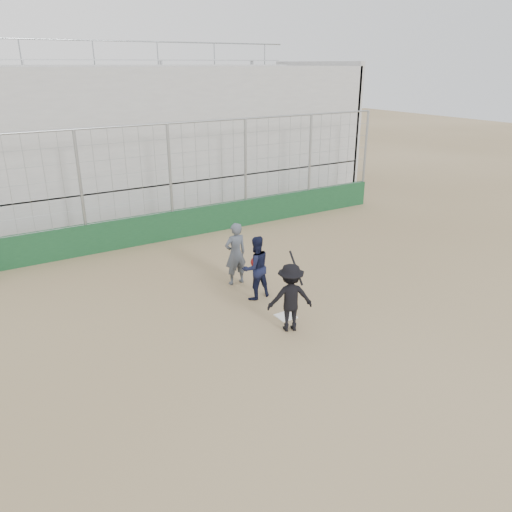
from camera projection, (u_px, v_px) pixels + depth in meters
ground at (286, 317)px, 12.33m from camera, size 90.00×90.00×0.00m
home_plate at (286, 316)px, 12.32m from camera, size 0.44×0.44×0.02m
backstop at (172, 212)px, 17.54m from camera, size 18.10×0.25×4.04m
bleachers at (123, 139)px, 20.75m from camera, size 20.25×6.70×6.98m
batter_at_plate at (290, 297)px, 11.47m from camera, size 1.21×0.96×1.80m
catcher_crouched at (256, 278)px, 13.10m from camera, size 0.90×0.74×1.17m
umpire at (236, 257)px, 13.92m from camera, size 0.66×0.43×1.62m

